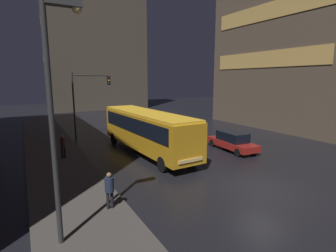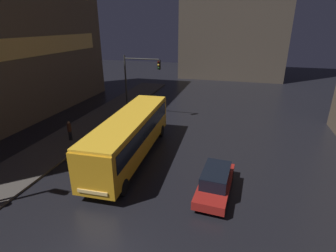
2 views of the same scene
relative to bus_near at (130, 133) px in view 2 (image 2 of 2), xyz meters
name	(u,v)px [view 2 (image 2 of 2)]	position (x,y,z in m)	size (l,w,h in m)	color
sidewalk_left	(61,143)	(-6.56, 0.56, -1.96)	(4.00, 48.00, 0.15)	#47423D
bus_near	(130,133)	(0.00, 0.00, 0.00)	(3.06, 11.77, 3.30)	orange
car_taxi	(215,181)	(6.48, -2.71, -1.25)	(2.01, 4.82, 1.55)	maroon
pedestrian_near	(69,129)	(-6.09, 1.25, -0.90)	(0.44, 0.44, 1.70)	black
traffic_light_main	(137,77)	(-2.70, 8.36, 2.38)	(3.81, 0.35, 6.47)	#2D2D2D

